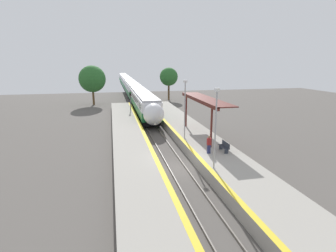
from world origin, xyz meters
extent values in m
plane|color=#56514C|center=(0.00, 0.00, 0.00)|extent=(120.00, 120.00, 0.00)
cube|color=slate|center=(-0.72, 0.00, 0.07)|extent=(0.08, 90.00, 0.15)
cube|color=slate|center=(0.72, 0.00, 0.07)|extent=(0.08, 90.00, 0.15)
cube|color=black|center=(0.00, 24.20, 0.63)|extent=(2.48, 19.70, 0.82)
cube|color=#196633|center=(0.00, 24.20, 1.50)|extent=(2.82, 21.41, 0.92)
cube|color=#196633|center=(0.00, 24.20, 2.11)|extent=(2.83, 21.41, 0.31)
cube|color=silver|center=(0.00, 24.20, 2.96)|extent=(2.82, 21.41, 1.39)
cube|color=black|center=(0.00, 24.20, 2.89)|extent=(2.85, 19.70, 0.76)
cube|color=#9E9EA3|center=(0.00, 24.20, 3.81)|extent=(2.54, 21.41, 0.30)
cylinder|color=black|center=(-0.72, 16.47, 0.43)|extent=(0.12, 0.87, 0.87)
cylinder|color=black|center=(0.72, 16.47, 0.43)|extent=(0.12, 0.87, 0.87)
cylinder|color=black|center=(-0.72, 18.67, 0.43)|extent=(0.12, 0.87, 0.87)
cylinder|color=black|center=(0.72, 18.67, 0.43)|extent=(0.12, 0.87, 0.87)
cylinder|color=black|center=(-0.72, 29.74, 0.43)|extent=(0.12, 0.87, 0.87)
cylinder|color=black|center=(0.72, 29.74, 0.43)|extent=(0.12, 0.87, 0.87)
cylinder|color=black|center=(-0.72, 31.94, 0.43)|extent=(0.12, 0.87, 0.87)
cylinder|color=black|center=(0.72, 31.94, 0.43)|extent=(0.12, 0.87, 0.87)
ellipsoid|color=silver|center=(0.00, 12.45, 2.35)|extent=(2.71, 3.13, 2.88)
ellipsoid|color=black|center=(0.00, 12.06, 2.82)|extent=(1.97, 1.83, 1.47)
sphere|color=#F9F4CC|center=(0.00, 11.28, 1.29)|extent=(0.24, 0.24, 0.24)
cube|color=black|center=(0.00, 46.41, 0.63)|extent=(2.48, 19.70, 0.82)
cube|color=#196633|center=(0.00, 46.41, 1.50)|extent=(2.82, 21.41, 0.92)
cube|color=#196633|center=(0.00, 46.41, 2.11)|extent=(2.83, 21.41, 0.31)
cube|color=silver|center=(0.00, 46.41, 2.96)|extent=(2.82, 21.41, 1.39)
cube|color=black|center=(0.00, 46.41, 2.89)|extent=(2.85, 19.70, 0.76)
cube|color=#9E9EA3|center=(0.00, 46.41, 3.81)|extent=(2.54, 21.41, 0.30)
cylinder|color=black|center=(-0.72, 38.68, 0.43)|extent=(0.12, 0.87, 0.87)
cylinder|color=black|center=(0.72, 38.68, 0.43)|extent=(0.12, 0.87, 0.87)
cylinder|color=black|center=(-0.72, 40.88, 0.43)|extent=(0.12, 0.87, 0.87)
cylinder|color=black|center=(0.72, 40.88, 0.43)|extent=(0.12, 0.87, 0.87)
cylinder|color=black|center=(-0.72, 51.95, 0.43)|extent=(0.12, 0.87, 0.87)
cylinder|color=black|center=(0.72, 51.95, 0.43)|extent=(0.12, 0.87, 0.87)
cylinder|color=black|center=(-0.72, 54.15, 0.43)|extent=(0.12, 0.87, 0.87)
cylinder|color=black|center=(0.72, 54.15, 0.43)|extent=(0.12, 0.87, 0.87)
cube|color=black|center=(0.00, 68.62, 0.63)|extent=(2.48, 19.70, 0.82)
cube|color=#196633|center=(0.00, 68.62, 1.50)|extent=(2.82, 21.41, 0.92)
cube|color=#196633|center=(0.00, 68.62, 2.11)|extent=(2.83, 21.41, 0.31)
cube|color=silver|center=(0.00, 68.62, 2.96)|extent=(2.82, 21.41, 1.39)
cube|color=black|center=(0.00, 68.62, 2.89)|extent=(2.85, 19.70, 0.76)
cube|color=#9E9EA3|center=(0.00, 68.62, 3.81)|extent=(2.54, 21.41, 0.30)
cylinder|color=black|center=(-0.72, 60.89, 0.43)|extent=(0.12, 0.87, 0.87)
cylinder|color=black|center=(0.72, 60.89, 0.43)|extent=(0.12, 0.87, 0.87)
cylinder|color=black|center=(-0.72, 63.09, 0.43)|extent=(0.12, 0.87, 0.87)
cylinder|color=black|center=(0.72, 63.09, 0.43)|extent=(0.12, 0.87, 0.87)
cylinder|color=black|center=(-0.72, 74.16, 0.43)|extent=(0.12, 0.87, 0.87)
cylinder|color=black|center=(0.72, 74.16, 0.43)|extent=(0.12, 0.87, 0.87)
cylinder|color=black|center=(-0.72, 76.36, 0.43)|extent=(0.12, 0.87, 0.87)
cylinder|color=black|center=(0.72, 76.36, 0.43)|extent=(0.12, 0.87, 0.87)
cube|color=black|center=(0.00, 90.84, 0.63)|extent=(2.48, 19.70, 0.82)
cube|color=#196633|center=(0.00, 90.84, 1.50)|extent=(2.82, 21.41, 0.92)
cube|color=#196633|center=(0.00, 90.84, 2.11)|extent=(2.83, 21.41, 0.31)
cube|color=silver|center=(0.00, 90.84, 2.96)|extent=(2.82, 21.41, 1.39)
cube|color=black|center=(0.00, 90.84, 2.89)|extent=(2.85, 19.70, 0.76)
cube|color=#9E9EA3|center=(0.00, 90.84, 3.81)|extent=(2.54, 21.41, 0.30)
cylinder|color=black|center=(-0.72, 83.10, 0.43)|extent=(0.12, 0.87, 0.87)
cylinder|color=black|center=(0.72, 83.10, 0.43)|extent=(0.12, 0.87, 0.87)
cylinder|color=black|center=(-0.72, 85.30, 0.43)|extent=(0.12, 0.87, 0.87)
cylinder|color=black|center=(0.72, 85.30, 0.43)|extent=(0.12, 0.87, 0.87)
cylinder|color=black|center=(-0.72, 96.37, 0.43)|extent=(0.12, 0.87, 0.87)
cylinder|color=black|center=(0.72, 96.37, 0.43)|extent=(0.12, 0.87, 0.87)
cylinder|color=black|center=(-0.72, 98.57, 0.43)|extent=(0.12, 0.87, 0.87)
cylinder|color=black|center=(0.72, 98.57, 0.43)|extent=(0.12, 0.87, 0.87)
cube|color=#9E998E|center=(3.85, 0.00, 0.50)|extent=(4.43, 64.00, 1.00)
cube|color=yellow|center=(1.83, 0.00, 1.00)|extent=(0.40, 64.00, 0.01)
cube|color=#9E998E|center=(-3.48, 0.00, 0.50)|extent=(3.71, 64.00, 1.00)
cube|color=yellow|center=(-1.83, 0.00, 1.00)|extent=(0.40, 64.00, 0.01)
cube|color=#2D333D|center=(4.51, -0.06, 1.21)|extent=(0.36, 0.06, 0.42)
cube|color=#2D333D|center=(4.51, 1.15, 1.21)|extent=(0.36, 0.06, 0.42)
cube|color=#2D333D|center=(4.51, 0.55, 1.44)|extent=(0.44, 1.61, 0.03)
cube|color=#2D333D|center=(4.71, 0.55, 1.67)|extent=(0.04, 1.61, 0.44)
cube|color=navy|center=(3.01, 0.36, 1.40)|extent=(0.28, 0.20, 0.79)
cube|color=maroon|center=(3.01, 0.36, 2.11)|extent=(0.36, 0.22, 0.63)
sphere|color=#936B4C|center=(3.01, 0.36, 2.53)|extent=(0.21, 0.21, 0.21)
cylinder|color=#59595E|center=(-2.20, 23.00, 1.75)|extent=(0.14, 0.14, 3.49)
cube|color=black|center=(-2.20, 23.00, 3.84)|extent=(0.28, 0.20, 0.70)
sphere|color=#1ED833|center=(-2.20, 22.89, 4.01)|extent=(0.14, 0.14, 0.14)
sphere|color=#330A0A|center=(-2.20, 22.89, 3.67)|extent=(0.14, 0.14, 0.14)
cylinder|color=#9E9EA3|center=(2.19, -2.87, 3.95)|extent=(0.12, 0.12, 5.89)
cube|color=silver|center=(2.19, -2.87, 7.02)|extent=(0.36, 0.20, 0.24)
cylinder|color=#9E9EA3|center=(2.19, 5.45, 3.95)|extent=(0.12, 0.12, 5.89)
cube|color=silver|center=(2.19, 5.45, 7.02)|extent=(0.36, 0.20, 0.24)
cylinder|color=#511E19|center=(3.80, 1.94, 2.93)|extent=(0.20, 0.20, 3.85)
cylinder|color=#511E19|center=(3.80, 10.49, 2.93)|extent=(0.20, 0.20, 3.85)
cube|color=#511E19|center=(3.80, 6.22, 4.95)|extent=(0.24, 11.55, 0.36)
cube|color=#511E19|center=(4.70, 6.22, 5.07)|extent=(2.00, 11.55, 0.10)
cylinder|color=brown|center=(-9.00, 37.03, 1.62)|extent=(0.44, 0.44, 3.24)
sphere|color=#286028|center=(-9.00, 37.03, 5.46)|extent=(5.54, 5.54, 5.54)
cylinder|color=brown|center=(8.22, 40.85, 1.90)|extent=(0.44, 0.44, 3.80)
sphere|color=#286028|center=(8.22, 40.85, 5.51)|extent=(4.26, 4.26, 4.26)
camera|label=1|loc=(-5.22, -20.50, 8.97)|focal=28.00mm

